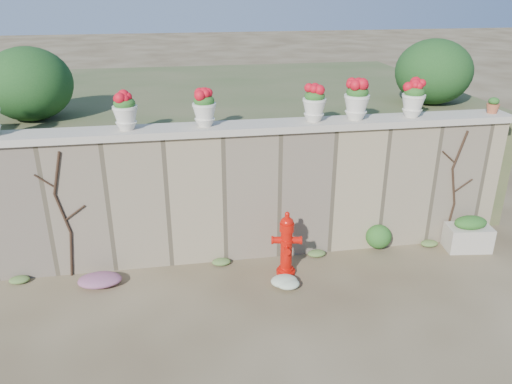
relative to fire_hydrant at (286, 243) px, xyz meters
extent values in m
plane|color=#473823|center=(-0.41, -1.10, -0.50)|extent=(80.00, 80.00, 0.00)
cube|color=gray|center=(-0.41, 0.70, 0.50)|extent=(8.00, 0.40, 2.00)
cube|color=#BAB09D|center=(-0.41, 0.70, 1.55)|extent=(8.10, 0.52, 0.10)
cube|color=#384C23|center=(-0.41, 3.90, 0.50)|extent=(9.00, 6.00, 2.00)
ellipsoid|color=#143814|center=(-3.61, 1.90, 2.05)|extent=(1.30, 1.30, 1.10)
ellipsoid|color=#143814|center=(2.99, 1.90, 2.05)|extent=(1.30, 1.30, 1.10)
cylinder|color=black|center=(-3.07, 0.48, -0.15)|extent=(0.12, 0.04, 0.70)
cylinder|color=black|center=(-3.10, 0.48, 0.50)|extent=(0.17, 0.04, 0.61)
cylinder|color=black|center=(-3.09, 0.48, 1.10)|extent=(0.18, 0.04, 0.61)
cylinder|color=black|center=(-2.93, 0.48, 0.50)|extent=(0.30, 0.02, 0.22)
cylinder|color=black|center=(-3.26, 0.48, 1.00)|extent=(0.25, 0.02, 0.21)
cylinder|color=black|center=(2.83, 0.48, -0.15)|extent=(0.12, 0.04, 0.70)
cylinder|color=black|center=(2.80, 0.48, 0.50)|extent=(0.17, 0.04, 0.61)
cylinder|color=black|center=(2.81, 0.48, 1.10)|extent=(0.18, 0.04, 0.61)
cylinder|color=black|center=(2.97, 0.48, 0.50)|extent=(0.30, 0.02, 0.22)
cylinder|color=black|center=(2.64, 0.48, 1.00)|extent=(0.25, 0.02, 0.21)
cylinder|color=#C11007|center=(0.00, 0.00, -0.47)|extent=(0.28, 0.28, 0.05)
cylinder|color=#C11007|center=(0.00, 0.00, -0.10)|extent=(0.17, 0.17, 0.62)
cylinder|color=#C11007|center=(0.00, 0.00, 0.05)|extent=(0.21, 0.21, 0.04)
cylinder|color=#C11007|center=(0.00, 0.00, 0.26)|extent=(0.21, 0.21, 0.12)
ellipsoid|color=#C11007|center=(0.00, 0.00, 0.36)|extent=(0.19, 0.19, 0.14)
cylinder|color=#C11007|center=(0.00, 0.00, 0.44)|extent=(0.07, 0.07, 0.10)
cylinder|color=#C11007|center=(-0.14, 0.03, 0.05)|extent=(0.16, 0.12, 0.10)
cylinder|color=#C11007|center=(0.14, -0.02, 0.05)|extent=(0.16, 0.12, 0.10)
cylinder|color=#C11007|center=(-0.02, -0.11, -0.05)|extent=(0.11, 0.11, 0.09)
cube|color=#BAB09D|center=(3.03, 0.22, -0.30)|extent=(0.73, 0.49, 0.40)
ellipsoid|color=#1E5119|center=(3.03, 0.22, -0.03)|extent=(0.56, 0.39, 0.21)
ellipsoid|color=#1E5119|center=(1.65, 0.36, -0.22)|extent=(0.58, 0.52, 0.55)
ellipsoid|color=#B7249C|center=(-2.62, 0.09, -0.38)|extent=(0.85, 0.57, 0.23)
ellipsoid|color=white|center=(-0.07, -0.40, -0.40)|extent=(0.54, 0.43, 0.19)
ellipsoid|color=#1E5119|center=(-2.13, 0.70, 1.97)|extent=(0.29, 0.29, 0.17)
ellipsoid|color=red|center=(-2.13, 0.70, 2.04)|extent=(0.26, 0.26, 0.18)
ellipsoid|color=#1E5119|center=(-1.06, 0.70, 1.96)|extent=(0.29, 0.29, 0.17)
ellipsoid|color=red|center=(-1.06, 0.70, 2.03)|extent=(0.25, 0.25, 0.18)
ellipsoid|color=#1E5119|center=(0.53, 0.70, 1.97)|extent=(0.29, 0.29, 0.18)
ellipsoid|color=red|center=(0.53, 0.70, 2.04)|extent=(0.26, 0.26, 0.18)
ellipsoid|color=#1E5119|center=(1.17, 0.70, 2.00)|extent=(0.32, 0.32, 0.19)
ellipsoid|color=red|center=(1.17, 0.70, 2.08)|extent=(0.28, 0.28, 0.20)
ellipsoid|color=#1E5119|center=(2.06, 0.70, 1.98)|extent=(0.30, 0.30, 0.18)
ellipsoid|color=red|center=(2.06, 0.70, 2.05)|extent=(0.26, 0.26, 0.19)
ellipsoid|color=#1E5119|center=(3.39, 0.70, 1.78)|extent=(0.16, 0.16, 0.11)
camera|label=1|loc=(-1.51, -6.17, 3.47)|focal=35.00mm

